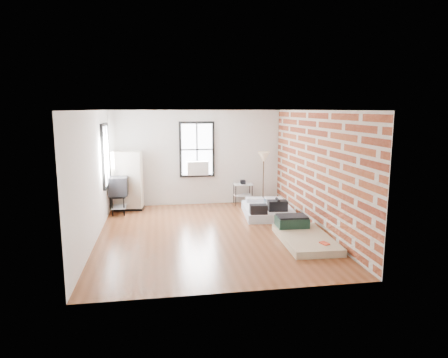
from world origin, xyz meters
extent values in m
plane|color=brown|center=(0.00, 0.00, 0.00)|extent=(6.00, 6.00, 0.00)
cube|color=silver|center=(0.00, 3.00, 1.40)|extent=(5.00, 0.01, 2.80)
cube|color=silver|center=(0.00, -3.00, 1.40)|extent=(5.00, 0.01, 2.80)
cube|color=silver|center=(-2.50, 0.00, 1.40)|extent=(0.01, 6.00, 2.80)
cube|color=brown|center=(2.50, 0.00, 1.40)|extent=(0.02, 6.00, 2.80)
cube|color=white|center=(0.00, 0.00, 2.80)|extent=(5.00, 6.00, 0.01)
cube|color=white|center=(0.00, 2.95, 1.65)|extent=(0.90, 0.02, 1.50)
cube|color=black|center=(-0.48, 2.97, 1.65)|extent=(0.07, 0.08, 1.64)
cube|color=black|center=(0.48, 2.97, 1.65)|extent=(0.07, 0.08, 1.64)
cube|color=black|center=(0.00, 2.97, 2.44)|extent=(0.90, 0.08, 0.07)
cube|color=black|center=(0.00, 2.97, 0.86)|extent=(0.90, 0.08, 0.07)
cube|color=black|center=(0.00, 2.94, 1.65)|extent=(0.04, 0.02, 1.50)
cube|color=black|center=(0.00, 2.94, 1.65)|extent=(0.90, 0.02, 0.04)
cube|color=white|center=(0.00, 2.83, 1.12)|extent=(0.62, 0.30, 0.40)
cube|color=white|center=(-2.45, 1.80, 1.65)|extent=(0.02, 0.90, 1.50)
cube|color=black|center=(-2.47, 1.32, 1.65)|extent=(0.08, 0.07, 1.64)
cube|color=black|center=(-2.47, 2.29, 1.65)|extent=(0.08, 0.07, 1.64)
cube|color=black|center=(-2.47, 1.80, 2.44)|extent=(0.08, 0.90, 0.07)
cube|color=black|center=(-2.47, 1.80, 0.86)|extent=(0.08, 0.90, 0.07)
cube|color=black|center=(-2.44, 1.80, 1.65)|extent=(0.02, 0.04, 1.50)
cube|color=black|center=(-2.44, 1.80, 1.65)|extent=(0.02, 0.90, 0.04)
cube|color=white|center=(1.75, 1.39, 0.11)|extent=(1.41, 1.82, 0.22)
cube|color=white|center=(1.55, 2.08, 0.28)|extent=(0.52, 0.36, 0.11)
cube|color=white|center=(2.08, 2.03, 0.28)|extent=(0.52, 0.36, 0.11)
cube|color=black|center=(1.89, 0.97, 0.36)|extent=(0.52, 0.33, 0.27)
cylinder|color=black|center=(1.89, 0.97, 0.51)|extent=(0.10, 0.32, 0.07)
cube|color=black|center=(1.33, 0.75, 0.34)|extent=(0.45, 0.31, 0.23)
cylinder|color=#A4BFD3|center=(1.66, 1.35, 0.32)|extent=(0.06, 0.06, 0.20)
cylinder|color=#1851AA|center=(1.66, 1.35, 0.43)|extent=(0.03, 0.03, 0.03)
cube|color=tan|center=(1.95, -0.92, 0.08)|extent=(1.08, 1.95, 0.15)
cube|color=#163126|center=(1.88, -0.21, 0.26)|extent=(0.72, 0.53, 0.22)
cube|color=black|center=(1.88, -0.21, 0.39)|extent=(0.68, 0.49, 0.04)
cube|color=red|center=(2.13, -1.49, 0.16)|extent=(0.18, 0.23, 0.03)
cube|color=black|center=(-2.00, 2.65, 0.03)|extent=(0.89, 0.59, 0.06)
cube|color=beige|center=(-2.00, 2.65, 0.86)|extent=(0.85, 0.55, 1.60)
cylinder|color=black|center=(1.09, 2.54, 0.31)|extent=(0.02, 0.02, 0.61)
cylinder|color=black|center=(1.58, 2.52, 0.31)|extent=(0.02, 0.02, 0.61)
cylinder|color=black|center=(1.10, 2.92, 0.31)|extent=(0.02, 0.02, 0.61)
cylinder|color=black|center=(1.59, 2.90, 0.31)|extent=(0.02, 0.02, 0.61)
cube|color=silver|center=(1.34, 2.72, 0.61)|extent=(0.57, 0.46, 0.02)
cube|color=silver|center=(1.34, 2.72, 0.28)|extent=(0.55, 0.44, 0.02)
cube|color=black|center=(1.34, 2.72, 0.68)|extent=(0.14, 0.20, 0.11)
cylinder|color=black|center=(1.95, 2.65, 0.01)|extent=(0.22, 0.22, 0.03)
cylinder|color=black|center=(1.95, 2.65, 0.70)|extent=(0.03, 0.03, 1.36)
cone|color=#CFAE85|center=(1.95, 2.65, 1.42)|extent=(0.34, 0.34, 0.30)
cylinder|color=black|center=(-2.37, 1.94, 0.25)|extent=(0.03, 0.03, 0.50)
cylinder|color=black|center=(-2.07, 1.94, 0.25)|extent=(0.03, 0.03, 0.50)
cylinder|color=black|center=(-2.37, 2.54, 0.25)|extent=(0.03, 0.03, 0.50)
cylinder|color=black|center=(-2.07, 2.54, 0.25)|extent=(0.03, 0.03, 0.50)
cube|color=black|center=(-2.22, 2.24, 0.50)|extent=(0.40, 0.72, 0.03)
cube|color=silver|center=(-2.22, 2.24, 0.20)|extent=(0.38, 0.70, 0.02)
cube|color=black|center=(-2.22, 2.24, 0.76)|extent=(0.50, 0.58, 0.50)
cube|color=black|center=(-1.97, 2.24, 0.76)|extent=(0.02, 0.48, 0.40)
camera|label=1|loc=(-1.10, -8.73, 2.82)|focal=32.00mm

